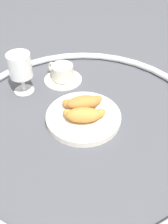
% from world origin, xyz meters
% --- Properties ---
extents(ground_plane, '(2.20, 2.20, 0.00)m').
position_xyz_m(ground_plane, '(0.00, 0.00, 0.00)').
color(ground_plane, '#4C4F56').
extents(table_chrome_rim, '(0.77, 0.77, 0.02)m').
position_xyz_m(table_chrome_rim, '(0.00, 0.00, 0.01)').
color(table_chrome_rim, silver).
rests_on(table_chrome_rim, ground_plane).
extents(pastry_plate, '(0.23, 0.23, 0.02)m').
position_xyz_m(pastry_plate, '(0.00, 0.01, 0.01)').
color(pastry_plate, silver).
rests_on(pastry_plate, ground_plane).
extents(croissant_large, '(0.14, 0.06, 0.04)m').
position_xyz_m(croissant_large, '(0.00, -0.02, 0.04)').
color(croissant_large, '#CC893D').
rests_on(croissant_large, pastry_plate).
extents(croissant_small, '(0.13, 0.08, 0.04)m').
position_xyz_m(croissant_small, '(0.00, 0.04, 0.04)').
color(croissant_small, '#BC7A38').
rests_on(croissant_small, pastry_plate).
extents(coffee_cup_near, '(0.14, 0.14, 0.06)m').
position_xyz_m(coffee_cup_near, '(-0.07, 0.22, 0.03)').
color(coffee_cup_near, silver).
rests_on(coffee_cup_near, ground_plane).
extents(juice_glass_left, '(0.08, 0.08, 0.14)m').
position_xyz_m(juice_glass_left, '(-0.20, 0.15, 0.09)').
color(juice_glass_left, white).
rests_on(juice_glass_left, ground_plane).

